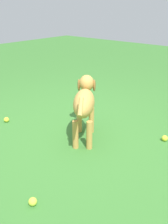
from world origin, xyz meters
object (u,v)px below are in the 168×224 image
object	(u,v)px
dog	(84,102)
tennis_ball_2	(6,120)
tennis_ball_0	(165,138)
tennis_ball_1	(79,110)
tennis_ball_3	(33,202)

from	to	relation	value
dog	tennis_ball_2	bearing A→B (deg)	73.47
tennis_ball_0	tennis_ball_1	world-z (taller)	same
tennis_ball_0	tennis_ball_2	xyz separation A→B (m)	(1.76, 0.86, 0.00)
dog	tennis_ball_0	size ratio (longest dim) A/B	12.27
dog	tennis_ball_0	bearing A→B (deg)	-90.91
tennis_ball_2	tennis_ball_0	bearing A→B (deg)	-153.95
tennis_ball_2	tennis_ball_1	bearing A→B (deg)	-119.84
tennis_ball_2	tennis_ball_3	xyz separation A→B (m)	(-1.42, 0.72, 0.00)
tennis_ball_2	tennis_ball_3	distance (m)	1.60
dog	tennis_ball_3	distance (m)	1.21
dog	tennis_ball_0	xyz separation A→B (m)	(-0.74, -0.51, -0.40)
tennis_ball_0	tennis_ball_3	size ratio (longest dim) A/B	1.00
tennis_ball_1	tennis_ball_2	bearing A→B (deg)	60.16
tennis_ball_0	tennis_ball_2	distance (m)	1.96
tennis_ball_1	tennis_ball_2	world-z (taller)	same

